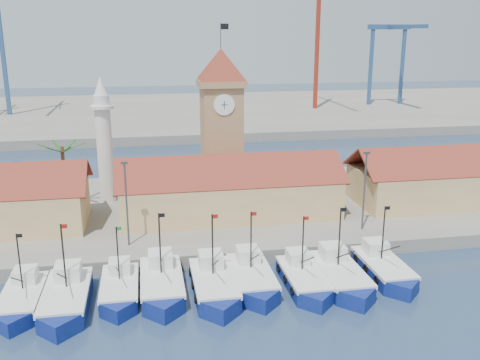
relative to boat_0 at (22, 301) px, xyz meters
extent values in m
plane|color=#1B2F49|center=(21.00, -2.75, -0.72)|extent=(400.00, 400.00, 0.00)
cube|color=gray|center=(21.00, 21.25, 0.03)|extent=(140.00, 32.00, 1.50)
cube|color=gray|center=(21.00, 107.25, 0.28)|extent=(240.00, 80.00, 2.00)
cube|color=navy|center=(0.00, 0.37, -0.25)|extent=(3.30, 7.46, 1.70)
cube|color=navy|center=(0.00, -3.36, -0.25)|extent=(3.30, 3.30, 1.70)
cube|color=silver|center=(0.00, 0.37, 0.60)|extent=(3.36, 7.67, 0.33)
cube|color=silver|center=(0.00, 2.24, 1.35)|extent=(1.98, 2.07, 1.32)
cylinder|color=black|center=(0.00, 0.84, 3.24)|extent=(0.13, 0.13, 5.28)
cube|color=black|center=(0.24, 0.84, 5.69)|extent=(0.47, 0.02, 0.33)
cube|color=navy|center=(3.79, -0.38, -0.19)|extent=(3.74, 8.46, 1.92)
cube|color=navy|center=(3.79, -4.62, -0.19)|extent=(3.74, 3.74, 1.92)
cube|color=silver|center=(3.79, -0.38, 0.78)|extent=(3.81, 8.70, 0.37)
cube|color=silver|center=(3.79, 1.73, 1.63)|extent=(2.24, 2.35, 1.50)
cylinder|color=black|center=(3.79, 0.15, 3.77)|extent=(0.15, 0.15, 5.98)
cube|color=#A5140F|center=(4.06, 0.15, 6.55)|extent=(0.53, 0.02, 0.37)
cube|color=navy|center=(8.28, 0.85, -0.26)|extent=(3.25, 7.37, 1.67)
cube|color=navy|center=(8.28, -2.83, -0.26)|extent=(3.25, 3.25, 1.67)
cube|color=silver|center=(8.28, 0.85, 0.58)|extent=(3.32, 7.57, 0.33)
cube|color=silver|center=(8.28, 2.69, 1.32)|extent=(1.95, 2.05, 1.30)
cylinder|color=black|center=(8.28, 1.32, 3.18)|extent=(0.13, 0.13, 5.21)
cube|color=#197226|center=(8.51, 1.32, 5.60)|extent=(0.46, 0.02, 0.33)
cube|color=navy|center=(12.07, 0.93, -0.19)|extent=(3.75, 8.48, 1.93)
cube|color=navy|center=(12.07, -3.31, -0.19)|extent=(3.75, 3.75, 1.93)
cube|color=silver|center=(12.07, 0.93, 0.78)|extent=(3.82, 8.71, 0.37)
cube|color=silver|center=(12.07, 3.05, 1.63)|extent=(2.25, 2.35, 1.50)
cylinder|color=black|center=(12.07, 1.47, 3.77)|extent=(0.15, 0.15, 5.99)
cube|color=black|center=(12.33, 1.47, 6.56)|extent=(0.54, 0.02, 0.37)
cube|color=navy|center=(16.76, -0.09, -0.19)|extent=(3.72, 8.42, 1.91)
cube|color=navy|center=(16.76, -4.30, -0.19)|extent=(3.72, 3.72, 1.91)
cube|color=silver|center=(16.76, -0.09, 0.77)|extent=(3.80, 8.66, 0.37)
cube|color=silver|center=(16.76, 2.02, 1.62)|extent=(2.23, 2.34, 1.49)
cylinder|color=black|center=(16.76, 0.44, 3.75)|extent=(0.15, 0.15, 5.96)
cube|color=#A5140F|center=(17.03, 0.44, 6.51)|extent=(0.53, 0.02, 0.37)
cube|color=navy|center=(20.50, 0.78, -0.21)|extent=(3.58, 8.10, 1.84)
cube|color=navy|center=(20.50, -3.27, -0.21)|extent=(3.58, 3.58, 1.84)
cube|color=silver|center=(20.50, 0.78, 0.71)|extent=(3.65, 8.33, 0.36)
cube|color=silver|center=(20.50, 2.80, 1.53)|extent=(2.15, 2.25, 1.43)
cylinder|color=black|center=(20.50, 1.29, 3.58)|extent=(0.14, 0.14, 5.73)
cube|color=#A5140F|center=(20.75, 1.29, 6.23)|extent=(0.51, 0.02, 0.36)
cube|color=navy|center=(25.22, -0.29, -0.23)|extent=(3.40, 7.70, 1.75)
cube|color=navy|center=(25.22, -4.13, -0.23)|extent=(3.40, 3.40, 1.75)
cube|color=silver|center=(25.22, -0.29, 0.64)|extent=(3.47, 7.91, 0.34)
cube|color=silver|center=(25.22, 1.64, 1.42)|extent=(2.04, 2.14, 1.36)
cylinder|color=black|center=(25.22, 0.20, 3.36)|extent=(0.14, 0.14, 5.44)
cube|color=#A5140F|center=(25.46, 0.20, 5.89)|extent=(0.49, 0.02, 0.34)
cube|color=navy|center=(28.79, -0.31, -0.19)|extent=(3.71, 8.40, 1.91)
cube|color=navy|center=(28.79, -4.51, -0.19)|extent=(3.71, 3.71, 1.91)
cube|color=silver|center=(28.79, -0.31, 0.76)|extent=(3.79, 8.64, 0.37)
cube|color=silver|center=(28.79, 1.79, 1.61)|extent=(2.23, 2.33, 1.49)
cylinder|color=black|center=(28.79, 0.22, 3.73)|extent=(0.15, 0.15, 5.94)
cube|color=black|center=(29.05, 0.22, 6.49)|extent=(0.53, 0.02, 0.37)
cube|color=navy|center=(33.58, 0.49, -0.22)|extent=(3.52, 7.96, 1.81)
cube|color=navy|center=(33.58, -3.49, -0.22)|extent=(3.52, 3.52, 1.81)
cube|color=silver|center=(33.58, 0.49, 0.69)|extent=(3.59, 8.19, 0.35)
cube|color=silver|center=(33.58, 2.48, 1.49)|extent=(2.11, 2.21, 1.41)
cylinder|color=black|center=(33.58, 0.99, 3.50)|extent=(0.14, 0.14, 5.63)
cube|color=black|center=(33.83, 0.99, 6.12)|extent=(0.50, 0.02, 0.35)
cube|color=#D9B877|center=(21.00, 17.25, 3.03)|extent=(26.00, 10.00, 4.50)
cube|color=maroon|center=(21.00, 14.75, 6.78)|extent=(27.04, 5.13, 3.21)
cube|color=maroon|center=(21.00, 19.75, 6.78)|extent=(27.04, 5.13, 3.21)
cube|color=#D9B877|center=(53.00, 17.25, 3.03)|extent=(30.00, 10.00, 4.50)
cube|color=maroon|center=(53.00, 19.75, 6.78)|extent=(31.20, 5.13, 3.21)
cube|color=#A17B52|center=(21.00, 23.25, 8.28)|extent=(5.00, 5.00, 15.00)
cube|color=#A17B52|center=(21.00, 23.25, 16.18)|extent=(5.80, 5.80, 0.80)
pyramid|color=maroon|center=(21.00, 23.25, 18.48)|extent=(5.80, 5.80, 4.00)
cylinder|color=white|center=(21.00, 20.70, 13.78)|extent=(2.60, 0.15, 2.60)
cube|color=black|center=(21.00, 20.62, 13.78)|extent=(0.08, 0.02, 1.00)
cube|color=black|center=(21.00, 20.62, 13.78)|extent=(0.80, 0.02, 0.08)
cylinder|color=#3F3F44|center=(21.00, 23.25, 21.98)|extent=(0.10, 0.10, 3.00)
cube|color=black|center=(21.50, 23.25, 23.08)|extent=(1.00, 0.03, 0.70)
cylinder|color=silver|center=(6.00, 25.25, 7.78)|extent=(2.00, 2.00, 14.00)
cylinder|color=silver|center=(6.00, 25.25, 13.28)|extent=(3.00, 3.00, 0.40)
cone|color=silver|center=(6.00, 25.25, 15.88)|extent=(1.80, 1.80, 2.40)
cylinder|color=brown|center=(1.00, 23.25, 4.78)|extent=(0.44, 0.44, 8.00)
cube|color=#1E591F|center=(2.40, 23.25, 8.58)|extent=(2.80, 0.35, 1.18)
cube|color=#1E591F|center=(1.70, 24.46, 8.58)|extent=(1.71, 2.60, 1.18)
cube|color=#1E591F|center=(0.30, 24.46, 8.58)|extent=(1.71, 2.60, 1.18)
cube|color=#1E591F|center=(-0.40, 23.25, 8.58)|extent=(2.80, 0.35, 1.18)
cube|color=#1E591F|center=(0.30, 22.04, 8.58)|extent=(1.71, 2.60, 1.18)
cube|color=#1E591F|center=(1.70, 22.04, 8.58)|extent=(1.71, 2.60, 1.18)
cylinder|color=#3F3F44|center=(9.00, 9.25, 5.28)|extent=(0.20, 0.20, 9.00)
cube|color=#3F3F44|center=(9.00, 9.25, 9.68)|extent=(0.70, 0.25, 0.25)
cylinder|color=#3F3F44|center=(35.00, 9.25, 5.28)|extent=(0.20, 0.20, 9.00)
cube|color=#3F3F44|center=(35.00, 9.25, 9.68)|extent=(0.70, 0.25, 0.25)
cube|color=#2A4F81|center=(-23.77, 105.25, 19.72)|extent=(1.00, 1.00, 36.89)
cube|color=maroon|center=(59.55, 102.25, 19.27)|extent=(1.00, 1.00, 35.98)
cube|color=#2A4F81|center=(78.00, 107.25, 12.28)|extent=(0.90, 0.90, 22.00)
cube|color=#2A4F81|center=(88.00, 107.25, 12.28)|extent=(0.90, 0.90, 22.00)
cube|color=#2A4F81|center=(83.00, 107.25, 23.78)|extent=(13.00, 1.40, 1.40)
cube|color=#2A4F81|center=(83.00, 97.25, 23.78)|extent=(1.40, 22.00, 1.00)
camera|label=1|loc=(11.17, -44.40, 22.47)|focal=40.00mm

